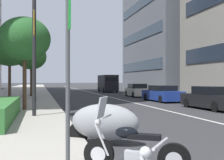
% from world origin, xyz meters
% --- Properties ---
extents(sidewalk_right_plaza, '(160.00, 8.10, 0.15)m').
position_xyz_m(sidewalk_right_plaza, '(30.00, 10.13, 0.07)').
color(sidewalk_right_plaza, '#A39E93').
rests_on(sidewalk_right_plaza, ground).
extents(lane_centre_stripe, '(110.00, 0.16, 0.01)m').
position_xyz_m(lane_centre_stripe, '(35.00, 0.00, 0.00)').
color(lane_centre_stripe, silver).
rests_on(lane_centre_stripe, ground).
extents(motorcycle_second_in_row, '(1.18, 1.88, 1.47)m').
position_xyz_m(motorcycle_second_in_row, '(2.57, 5.54, 0.44)').
color(motorcycle_second_in_row, black).
rests_on(motorcycle_second_in_row, ground).
extents(motorcycle_far_end_row, '(1.74, 2.09, 1.14)m').
position_xyz_m(motorcycle_far_end_row, '(5.03, 5.56, 0.62)').
color(motorcycle_far_end_row, gray).
rests_on(motorcycle_far_end_row, ground).
extents(car_following_behind, '(4.51, 1.96, 1.43)m').
position_xyz_m(car_following_behind, '(12.67, -3.06, 0.66)').
color(car_following_behind, black).
rests_on(car_following_behind, ground).
extents(car_far_down_avenue, '(4.74, 2.01, 1.37)m').
position_xyz_m(car_far_down_avenue, '(19.39, -2.82, 0.64)').
color(car_far_down_avenue, navy).
rests_on(car_far_down_avenue, ground).
extents(car_mid_block_traffic, '(4.33, 1.98, 1.43)m').
position_xyz_m(car_mid_block_traffic, '(26.44, -3.07, 0.67)').
color(car_mid_block_traffic, beige).
rests_on(car_mid_block_traffic, ground).
extents(delivery_van_ahead, '(5.43, 2.25, 2.60)m').
position_xyz_m(delivery_van_ahead, '(39.11, -2.80, 1.39)').
color(delivery_van_ahead, black).
rests_on(delivery_van_ahead, ground).
extents(parking_sign_by_curb, '(0.32, 0.06, 2.79)m').
position_xyz_m(parking_sign_by_curb, '(1.24, 6.93, 1.81)').
color(parking_sign_by_curb, '#47494C').
rests_on(parking_sign_by_curb, sidewalk_right_plaza).
extents(street_lamp_with_banners, '(1.26, 2.16, 8.43)m').
position_xyz_m(street_lamp_with_banners, '(10.90, 7.28, 5.12)').
color(street_lamp_with_banners, '#232326').
rests_on(street_lamp_with_banners, sidewalk_right_plaza).
extents(clipped_hedge_bed, '(6.91, 1.10, 0.79)m').
position_xyz_m(clipped_hedge_bed, '(9.81, 8.89, 0.54)').
color(clipped_hedge_bed, '#337033').
rests_on(clipped_hedge_bed, sidewalk_right_plaza).
extents(street_tree_far_plaza, '(2.90, 2.90, 5.23)m').
position_xyz_m(street_tree_far_plaza, '(13.88, 8.14, 4.13)').
color(street_tree_far_plaza, '#473323').
rests_on(street_tree_far_plaza, sidewalk_right_plaza).
extents(street_tree_mid_sidewalk, '(3.54, 3.54, 5.78)m').
position_xyz_m(street_tree_mid_sidewalk, '(20.65, 9.61, 4.42)').
color(street_tree_mid_sidewalk, '#473323').
rests_on(street_tree_mid_sidewalk, sidewalk_right_plaza).
extents(street_tree_by_lamp_post, '(3.14, 3.14, 5.46)m').
position_xyz_m(street_tree_by_lamp_post, '(27.77, 8.19, 4.26)').
color(street_tree_by_lamp_post, '#473323').
rests_on(street_tree_by_lamp_post, sidewalk_right_plaza).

